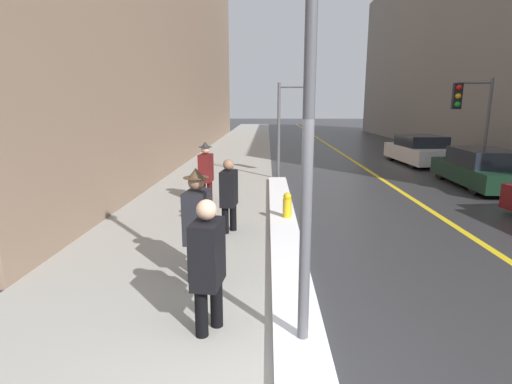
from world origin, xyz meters
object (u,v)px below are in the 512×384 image
(lamp_post, at_px, (310,82))
(parked_car_white, at_px, (419,150))
(traffic_light_near, at_px, (299,110))
(parked_car_dark_green, at_px, (482,169))
(pedestrian_in_fedora, at_px, (206,170))
(pedestrian_with_shoulder_bag, at_px, (229,192))
(pedestrian_trailing, at_px, (197,220))
(fire_hydrant, at_px, (287,208))
(pedestrian_in_glasses, at_px, (208,260))
(traffic_light_far, at_px, (468,107))

(lamp_post, relative_size, parked_car_white, 1.12)
(traffic_light_near, bearing_deg, parked_car_dark_green, -9.81)
(pedestrian_in_fedora, bearing_deg, lamp_post, 23.77)
(pedestrian_with_shoulder_bag, distance_m, pedestrian_in_fedora, 2.71)
(parked_car_dark_green, bearing_deg, pedestrian_trailing, 134.74)
(traffic_light_near, distance_m, fire_hydrant, 5.99)
(traffic_light_near, distance_m, parked_car_dark_green, 6.36)
(pedestrian_trailing, height_order, pedestrian_in_fedora, pedestrian_trailing)
(parked_car_dark_green, bearing_deg, pedestrian_in_fedora, 108.15)
(lamp_post, xyz_separation_m, pedestrian_in_glasses, (-1.07, 0.29, -1.96))
(traffic_light_near, bearing_deg, traffic_light_far, 3.83)
(pedestrian_in_glasses, height_order, parked_car_white, pedestrian_in_glasses)
(lamp_post, xyz_separation_m, traffic_light_far, (6.70, 10.59, -0.29))
(lamp_post, xyz_separation_m, pedestrian_trailing, (-1.44, 1.72, -1.90))
(pedestrian_trailing, height_order, fire_hydrant, pedestrian_trailing)
(pedestrian_trailing, relative_size, parked_car_white, 0.41)
(traffic_light_near, distance_m, pedestrian_in_fedora, 4.92)
(traffic_light_far, bearing_deg, pedestrian_in_glasses, 59.77)
(pedestrian_in_glasses, bearing_deg, parked_car_dark_green, 145.49)
(pedestrian_with_shoulder_bag, xyz_separation_m, fire_hydrant, (1.25, 0.77, -0.52))
(traffic_light_far, relative_size, parked_car_white, 0.84)
(fire_hydrant, bearing_deg, pedestrian_with_shoulder_bag, -148.44)
(traffic_light_near, distance_m, pedestrian_with_shoulder_bag, 6.80)
(traffic_light_near, xyz_separation_m, pedestrian_in_fedora, (-2.77, -3.76, -1.54))
(pedestrian_trailing, distance_m, fire_hydrant, 3.54)
(pedestrian_trailing, xyz_separation_m, parked_car_white, (8.00, 12.68, -0.33))
(parked_car_white, bearing_deg, parked_car_dark_green, 177.76)
(pedestrian_in_glasses, height_order, parked_car_dark_green, pedestrian_in_glasses)
(pedestrian_in_glasses, height_order, fire_hydrant, pedestrian_in_glasses)
(lamp_post, distance_m, traffic_light_far, 12.53)
(traffic_light_far, xyz_separation_m, pedestrian_in_glasses, (-7.77, -10.29, -1.67))
(fire_hydrant, bearing_deg, pedestrian_in_fedora, 139.71)
(pedestrian_with_shoulder_bag, bearing_deg, pedestrian_in_fedora, -154.74)
(parked_car_white, bearing_deg, pedestrian_trailing, 144.46)
(pedestrian_trailing, bearing_deg, traffic_light_near, 172.68)
(parked_car_dark_green, bearing_deg, traffic_light_far, 0.52)
(lamp_post, height_order, parked_car_white, lamp_post)
(pedestrian_with_shoulder_bag, xyz_separation_m, parked_car_dark_green, (7.84, 5.06, -0.27))
(pedestrian_trailing, distance_m, parked_car_dark_green, 11.00)
(pedestrian_trailing, bearing_deg, lamp_post, 46.58)
(lamp_post, height_order, pedestrian_in_glasses, lamp_post)
(pedestrian_in_glasses, distance_m, pedestrian_in_fedora, 6.44)
(pedestrian_in_glasses, relative_size, parked_car_white, 0.38)
(traffic_light_far, xyz_separation_m, parked_car_white, (-0.14, 3.81, -1.94))
(parked_car_white, bearing_deg, traffic_light_far, 178.79)
(lamp_post, xyz_separation_m, parked_car_dark_green, (6.65, 9.15, -2.26))
(pedestrian_trailing, bearing_deg, pedestrian_in_glasses, 21.03)
(traffic_light_far, xyz_separation_m, pedestrian_trailing, (-8.14, -8.87, -1.61))
(lamp_post, xyz_separation_m, pedestrian_in_fedora, (-2.06, 6.66, -1.93))
(traffic_light_far, distance_m, parked_car_dark_green, 2.44)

